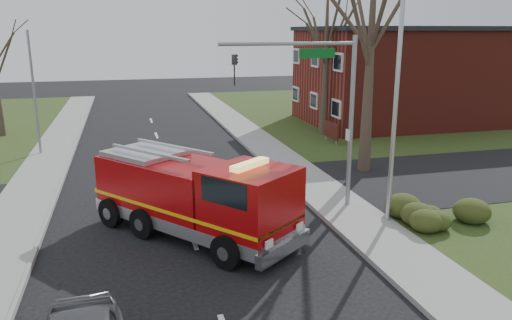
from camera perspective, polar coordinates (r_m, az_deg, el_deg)
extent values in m
plane|color=black|center=(17.59, -7.25, -8.84)|extent=(120.00, 120.00, 0.00)
cube|color=gray|center=(19.28, 11.44, -6.65)|extent=(2.40, 80.00, 0.15)
cube|color=maroon|center=(40.14, 16.93, 9.02)|extent=(15.00, 10.00, 7.00)
cube|color=black|center=(39.99, 17.32, 14.15)|extent=(15.40, 10.40, 0.30)
cube|color=silver|center=(36.93, 6.65, 6.77)|extent=(0.12, 1.40, 1.20)
cube|color=#481410|center=(31.73, 8.61, 3.41)|extent=(0.12, 2.00, 1.00)
cylinder|color=gray|center=(31.11, 9.16, 2.31)|extent=(0.08, 0.08, 0.90)
cylinder|color=gray|center=(32.54, 8.03, 2.90)|extent=(0.08, 0.08, 0.90)
ellipsoid|color=#2F3C15|center=(19.69, 20.18, -5.26)|extent=(2.80, 2.00, 0.90)
cone|color=#3F2E25|center=(24.87, 12.94, 12.01)|extent=(0.64, 0.64, 12.00)
cone|color=#3F2E25|center=(33.69, 7.98, 11.54)|extent=(0.56, 0.56, 10.50)
cylinder|color=gray|center=(19.81, 10.80, 3.97)|extent=(0.18, 0.18, 6.80)
cylinder|color=gray|center=(18.50, 3.79, 13.13)|extent=(5.20, 0.14, 0.14)
cube|color=#0C591E|center=(18.90, 7.01, 12.02)|extent=(1.40, 0.06, 0.35)
imported|color=black|center=(17.98, -2.42, 11.99)|extent=(0.22, 0.18, 1.10)
cylinder|color=#B7BABF|center=(18.26, 15.62, 5.35)|extent=(0.16, 0.16, 8.40)
cylinder|color=gray|center=(30.61, -24.00, 6.85)|extent=(0.14, 0.14, 7.00)
cube|color=#9F0709|center=(18.17, -9.93, -3.11)|extent=(5.10, 5.53, 2.04)
cube|color=#9F0709|center=(15.74, -0.69, -5.12)|extent=(3.54, 3.54, 2.33)
cube|color=#B7BABF|center=(17.65, -7.21, -6.38)|extent=(6.66, 7.54, 0.44)
cube|color=#E5B20C|center=(17.46, -7.27, -4.75)|extent=(6.67, 7.54, 0.12)
cube|color=black|center=(14.91, 2.55, -3.32)|extent=(1.81, 1.44, 0.83)
cube|color=#E5D866|center=(15.35, -0.71, -0.51)|extent=(1.43, 1.22, 0.17)
cylinder|color=black|center=(15.21, -3.35, -10.44)|extent=(0.92, 1.05, 1.07)
cylinder|color=black|center=(17.04, 2.21, -7.58)|extent=(0.92, 1.05, 1.07)
cylinder|color=black|center=(19.01, -16.22, -5.78)|extent=(0.92, 1.05, 1.07)
cylinder|color=black|center=(20.51, -10.59, -3.93)|extent=(0.92, 1.05, 1.07)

